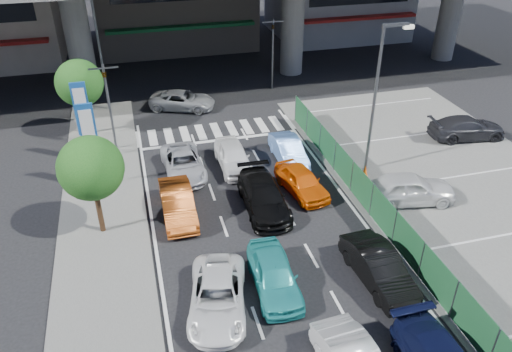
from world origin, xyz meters
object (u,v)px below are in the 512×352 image
object	(u,v)px
parked_sedan_white	(409,188)
traffic_light_left	(106,87)
wagon_silver_front_left	(183,164)
crossing_wagon_silver	(182,100)
signboard_far	(82,111)
taxi_teal_mid	(274,275)
tree_near	(91,168)
parked_sedan_dgrey	(467,128)
sedan_black_mid	(264,196)
taxi_orange_left	(178,203)
taxi_orange_right	(302,181)
traffic_cone	(365,171)
tree_far	(79,83)
street_lamp_left	(101,41)
hatch_black_mid_right	(379,268)
sedan_white_mid_left	(218,296)
signboard_near	(89,135)
kei_truck_front_right	(288,151)
sedan_white_front_mid	(233,156)
traffic_light_right	(273,37)
street_lamp_right	(379,88)

from	to	relation	value
parked_sedan_white	traffic_light_left	bearing A→B (deg)	65.84
wagon_silver_front_left	crossing_wagon_silver	size ratio (longest dim) A/B	0.99
signboard_far	taxi_teal_mid	distance (m)	14.50
tree_near	parked_sedan_dgrey	xyz separation A→B (m)	(21.60, 3.91, -2.65)
signboard_far	sedan_black_mid	xyz separation A→B (m)	(8.18, -7.05, -2.37)
taxi_orange_left	taxi_orange_right	size ratio (longest dim) A/B	1.10
parked_sedan_white	traffic_cone	bearing A→B (deg)	32.04
traffic_light_left	taxi_orange_left	distance (m)	8.67
tree_far	traffic_cone	distance (m)	17.35
street_lamp_left	wagon_silver_front_left	xyz separation A→B (m)	(3.62, -9.75, -4.16)
hatch_black_mid_right	traffic_cone	size ratio (longest dim) A/B	5.50
sedan_white_mid_left	sedan_black_mid	xyz separation A→B (m)	(3.43, 5.88, 0.07)
signboard_near	crossing_wagon_silver	xyz separation A→B (m)	(5.63, 8.95, -2.44)
traffic_light_left	kei_truck_front_right	distance (m)	10.71
parked_sedan_white	kei_truck_front_right	bearing A→B (deg)	48.66
hatch_black_mid_right	sedan_black_mid	xyz separation A→B (m)	(-3.03, 6.06, 0.00)
street_lamp_left	sedan_white_front_mid	bearing A→B (deg)	-57.03
traffic_light_right	crossing_wagon_silver	xyz separation A→B (m)	(-7.07, -2.06, -3.32)
street_lamp_right	street_lamp_left	bearing A→B (deg)	138.37
wagon_silver_front_left	street_lamp_left	bearing A→B (deg)	108.37
street_lamp_left	traffic_cone	bearing A→B (deg)	-44.83
taxi_teal_mid	parked_sedan_white	bearing A→B (deg)	29.05
tree_near	kei_truck_front_right	bearing A→B (deg)	21.88
traffic_light_left	taxi_orange_right	bearing A→B (deg)	-38.35
taxi_orange_left	wagon_silver_front_left	bearing A→B (deg)	78.26
traffic_light_left	taxi_orange_right	world-z (taller)	traffic_light_left
crossing_wagon_silver	sedan_black_mid	bearing A→B (deg)	-149.27
signboard_far	parked_sedan_dgrey	xyz separation A→B (m)	(22.20, -3.09, -2.33)
traffic_light_right	crossing_wagon_silver	bearing A→B (deg)	-163.76
sedan_white_mid_left	parked_sedan_dgrey	size ratio (longest dim) A/B	0.96
traffic_light_right	parked_sedan_dgrey	size ratio (longest dim) A/B	1.12
taxi_orange_right	traffic_light_right	bearing A→B (deg)	68.92
taxi_orange_right	kei_truck_front_right	distance (m)	3.28
parked_sedan_white	street_lamp_left	bearing A→B (deg)	52.24
street_lamp_left	sedan_white_mid_left	distance (m)	20.66
hatch_black_mid_right	parked_sedan_white	bearing A→B (deg)	46.03
crossing_wagon_silver	traffic_light_left	bearing A→B (deg)	158.20
sedan_white_mid_left	wagon_silver_front_left	bearing A→B (deg)	101.96
street_lamp_left	crossing_wagon_silver	xyz separation A→B (m)	(4.76, -1.06, -4.15)
signboard_far	tree_far	world-z (taller)	tree_far
street_lamp_right	parked_sedan_dgrey	bearing A→B (deg)	14.39
traffic_light_right	signboard_near	size ratio (longest dim) A/B	1.11
street_lamp_right	crossing_wagon_silver	bearing A→B (deg)	128.62
parked_sedan_white	traffic_cone	xyz separation A→B (m)	(-1.05, 2.61, -0.38)
wagon_silver_front_left	sedan_white_mid_left	bearing A→B (deg)	-92.80
traffic_light_left	traffic_light_right	world-z (taller)	same
sedan_black_mid	parked_sedan_white	bearing A→B (deg)	-9.39
signboard_near	tree_near	xyz separation A→B (m)	(0.20, -3.99, 0.32)
taxi_teal_mid	taxi_orange_left	world-z (taller)	same
parked_sedan_dgrey	traffic_cone	bearing A→B (deg)	115.63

